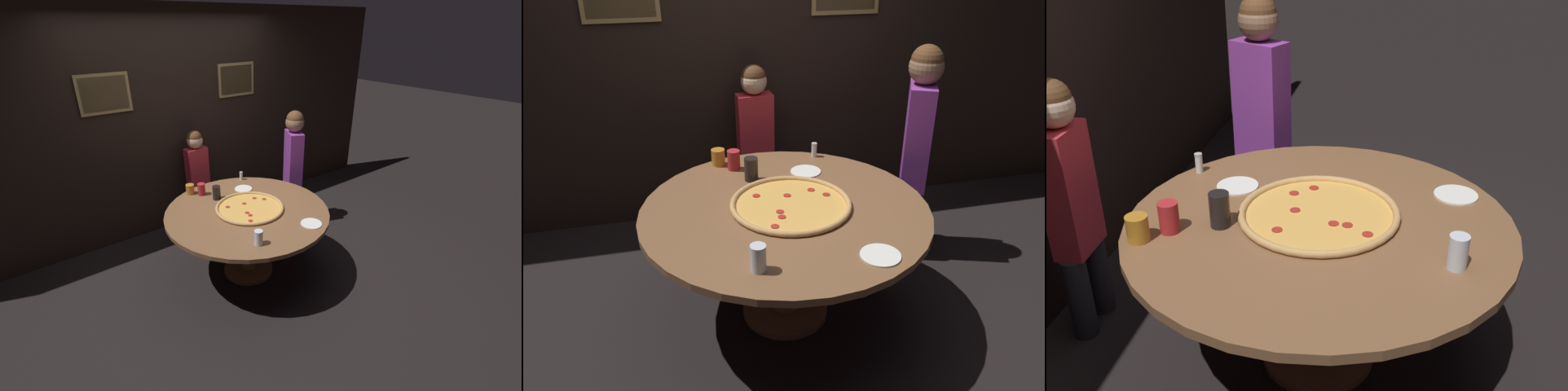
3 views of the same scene
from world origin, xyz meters
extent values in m
plane|color=black|center=(0.00, 0.00, 0.00)|extent=(24.00, 24.00, 0.00)
cylinder|color=brown|center=(0.00, 0.00, 0.72)|extent=(1.61, 1.61, 0.04)
cylinder|color=brown|center=(0.00, 0.00, 0.35)|extent=(0.16, 0.16, 0.70)
cylinder|color=brown|center=(0.00, 0.00, 0.02)|extent=(0.52, 0.52, 0.04)
cylinder|color=#E5A84C|center=(0.03, 0.01, 0.75)|extent=(0.64, 0.64, 0.01)
torus|color=tan|center=(0.03, 0.01, 0.76)|extent=(0.68, 0.68, 0.03)
cylinder|color=#A8281E|center=(0.04, 0.11, 0.75)|extent=(0.04, 0.04, 0.00)
cylinder|color=#A8281E|center=(-0.05, -0.06, 0.75)|extent=(0.04, 0.04, 0.00)
cylinder|color=#A8281E|center=(-0.13, 0.15, 0.75)|extent=(0.04, 0.04, 0.00)
cylinder|color=#A8281E|center=(-0.11, -0.21, 0.75)|extent=(0.04, 0.04, 0.00)
cylinder|color=#A8281E|center=(0.19, 0.15, 0.75)|extent=(0.04, 0.04, 0.00)
cylinder|color=#A8281E|center=(-0.05, -0.12, 0.75)|extent=(0.04, 0.04, 0.00)
cylinder|color=#A8281E|center=(0.26, 0.07, 0.75)|extent=(0.04, 0.04, 0.00)
cylinder|color=black|center=(-0.12, 0.39, 0.81)|extent=(0.08, 0.08, 0.15)
cylinder|color=#B22328|center=(-0.20, 0.57, 0.80)|extent=(0.08, 0.08, 0.13)
cylinder|color=#BC7A23|center=(-0.28, 0.67, 0.79)|extent=(0.09, 0.09, 0.11)
cylinder|color=silver|center=(-0.26, -0.54, 0.81)|extent=(0.07, 0.07, 0.13)
cylinder|color=white|center=(0.24, 0.42, 0.74)|extent=(0.19, 0.19, 0.01)
cylinder|color=white|center=(0.32, -0.57, 0.74)|extent=(0.20, 0.20, 0.01)
cylinder|color=silver|center=(0.36, 0.65, 0.78)|extent=(0.04, 0.04, 0.08)
cylinder|color=#B7B7BC|center=(0.36, 0.65, 0.83)|extent=(0.04, 0.04, 0.01)
cylinder|color=#232328|center=(1.10, 0.61, 0.26)|extent=(0.18, 0.18, 0.51)
cylinder|color=#232328|center=(1.00, 0.40, 0.26)|extent=(0.18, 0.18, 0.51)
cube|color=purple|center=(1.05, 0.50, 0.87)|extent=(0.28, 0.35, 0.72)
sphere|color=#8C664C|center=(1.05, 0.50, 1.34)|extent=(0.22, 0.22, 0.22)
sphere|color=brown|center=(1.05, 0.50, 1.38)|extent=(0.20, 0.20, 0.20)
cylinder|color=#232328|center=(0.16, 1.16, 0.22)|extent=(0.12, 0.12, 0.44)
cylinder|color=#232328|center=(-0.04, 1.15, 0.22)|extent=(0.12, 0.12, 0.44)
cube|color=red|center=(0.06, 1.16, 0.74)|extent=(0.27, 0.15, 0.61)
sphere|color=beige|center=(0.06, 1.16, 1.14)|extent=(0.19, 0.19, 0.19)
sphere|color=brown|center=(0.06, 1.16, 1.18)|extent=(0.17, 0.17, 0.17)
camera|label=1|loc=(-1.70, -2.49, 2.42)|focal=24.00mm
camera|label=2|loc=(-0.60, -2.40, 2.11)|focal=35.00mm
camera|label=3|loc=(-2.07, -0.31, 1.93)|focal=40.00mm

